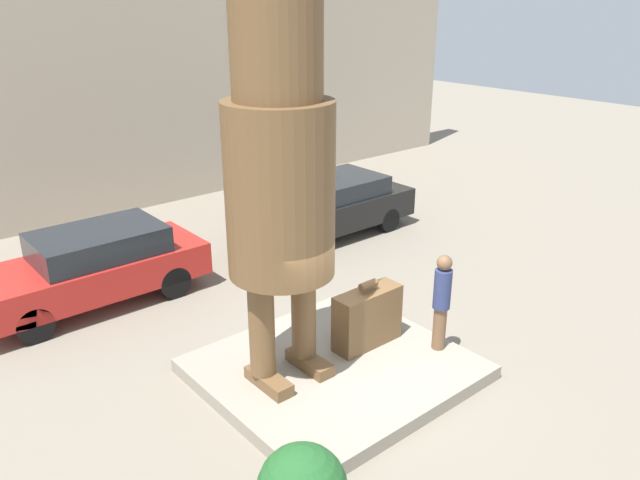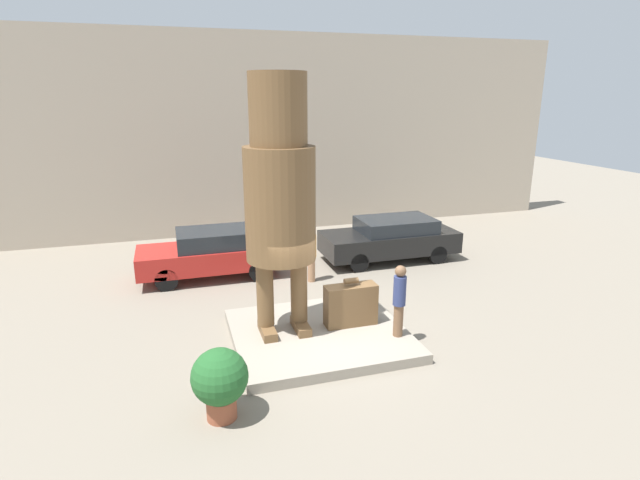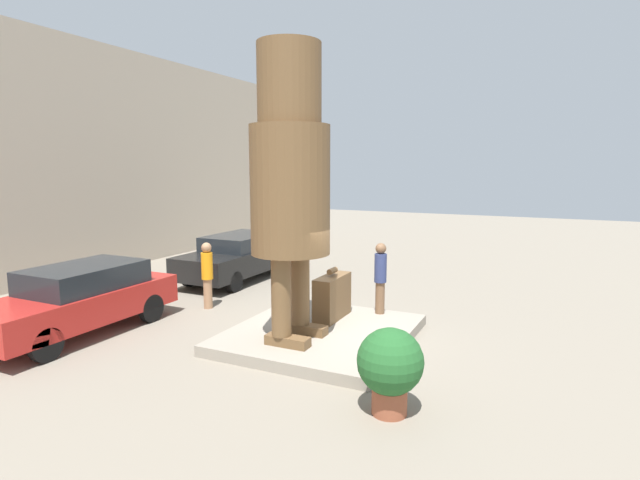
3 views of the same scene
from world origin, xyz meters
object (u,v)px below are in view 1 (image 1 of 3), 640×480
object	(u,v)px
parked_car_red	(93,266)
parked_car_black	(328,205)
statue_figure	(279,165)
giant_suitcase	(367,317)
worker_hivis	(250,243)
tourist	(442,299)

from	to	relation	value
parked_car_red	parked_car_black	bearing A→B (deg)	179.20
statue_figure	giant_suitcase	distance (m)	3.31
worker_hivis	tourist	bearing A→B (deg)	-80.33
giant_suitcase	parked_car_black	size ratio (longest dim) A/B	0.27
giant_suitcase	parked_car_red	distance (m)	5.65
parked_car_red	parked_car_black	size ratio (longest dim) A/B	0.96
tourist	statue_figure	bearing A→B (deg)	156.56
tourist	giant_suitcase	bearing A→B (deg)	133.59
statue_figure	parked_car_black	size ratio (longest dim) A/B	1.25
giant_suitcase	tourist	world-z (taller)	tourist
tourist	worker_hivis	world-z (taller)	tourist
tourist	worker_hivis	bearing A→B (deg)	99.67
statue_figure	parked_car_red	world-z (taller)	statue_figure
parked_car_black	statue_figure	bearing A→B (deg)	43.50
giant_suitcase	worker_hivis	size ratio (longest dim) A/B	0.71
parked_car_black	worker_hivis	world-z (taller)	worker_hivis
tourist	parked_car_red	xyz separation A→B (m)	(-3.62, 5.80, -0.35)
statue_figure	tourist	world-z (taller)	statue_figure
worker_hivis	parked_car_black	bearing A→B (deg)	20.75
parked_car_black	worker_hivis	xyz separation A→B (m)	(-3.21, -1.21, 0.17)
parked_car_black	worker_hivis	bearing A→B (deg)	20.75
parked_car_red	worker_hivis	size ratio (longest dim) A/B	2.53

